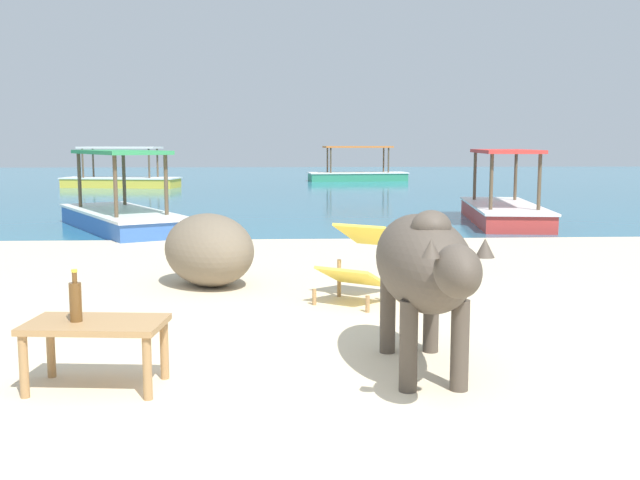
% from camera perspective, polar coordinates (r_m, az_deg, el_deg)
% --- Properties ---
extents(sand_beach, '(18.00, 14.00, 0.04)m').
position_cam_1_polar(sand_beach, '(3.88, -0.89, -13.67)').
color(sand_beach, beige).
rests_on(sand_beach, ground).
extents(water_surface, '(60.00, 36.00, 0.03)m').
position_cam_1_polar(water_surface, '(25.66, -2.67, 4.30)').
color(water_surface, teal).
rests_on(water_surface, ground).
extents(cow, '(0.54, 1.77, 1.01)m').
position_cam_1_polar(cow, '(4.45, 7.98, -1.87)').
color(cow, '#4C4238').
rests_on(cow, sand_beach).
extents(low_bench_table, '(0.80, 0.51, 0.39)m').
position_cam_1_polar(low_bench_table, '(4.38, -16.89, -6.79)').
color(low_bench_table, '#A37A4C').
rests_on(low_bench_table, sand_beach).
extents(bottle, '(0.07, 0.07, 0.30)m').
position_cam_1_polar(bottle, '(4.36, -18.31, -4.45)').
color(bottle, brown).
rests_on(bottle, low_bench_table).
extents(deck_chair_near, '(0.88, 0.93, 0.68)m').
position_cam_1_polar(deck_chair_near, '(6.47, 3.23, -1.37)').
color(deck_chair_near, '#A37A4C').
rests_on(deck_chair_near, sand_beach).
extents(shore_rock_large, '(1.25, 1.35, 0.71)m').
position_cam_1_polar(shore_rock_large, '(7.25, -8.55, -0.75)').
color(shore_rock_large, '#756651').
rests_on(shore_rock_large, sand_beach).
extents(shore_rock_medium, '(0.61, 0.63, 0.48)m').
position_cam_1_polar(shore_rock_medium, '(8.15, 8.45, -0.63)').
color(shore_rock_medium, brown).
rests_on(shore_rock_medium, sand_beach).
extents(boat_yellow, '(3.82, 1.78, 1.29)m').
position_cam_1_polar(boat_yellow, '(24.43, -15.07, 4.58)').
color(boat_yellow, gold).
rests_on(boat_yellow, water_surface).
extents(boat_red, '(1.64, 3.79, 1.29)m').
position_cam_1_polar(boat_red, '(13.59, 13.95, 2.49)').
color(boat_red, '#C63833').
rests_on(boat_red, water_surface).
extents(boat_blue, '(2.76, 3.78, 1.29)m').
position_cam_1_polar(boat_blue, '(12.43, -15.06, 2.01)').
color(boat_blue, '#3866B7').
rests_on(boat_blue, water_surface).
extents(boat_green, '(3.77, 1.50, 1.29)m').
position_cam_1_polar(boat_green, '(27.71, 2.91, 5.14)').
color(boat_green, '#338E66').
rests_on(boat_green, water_surface).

